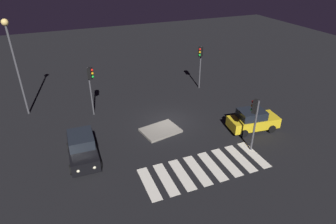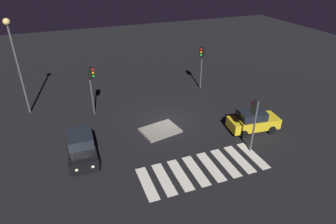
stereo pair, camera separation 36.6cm
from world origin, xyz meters
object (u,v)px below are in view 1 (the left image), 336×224
(traffic_island, at_px, (160,130))
(street_lamp, at_px, (13,53))
(car_black, at_px, (82,148))
(car_yellow, at_px, (253,120))
(traffic_light_east, at_px, (255,113))
(traffic_light_west, at_px, (91,80))
(traffic_light_north, at_px, (200,58))

(traffic_island, relative_size, street_lamp, 0.40)
(car_black, relative_size, street_lamp, 0.52)
(car_yellow, bearing_deg, traffic_island, 166.84)
(traffic_light_east, height_order, traffic_light_west, traffic_light_west)
(street_lamp, bearing_deg, traffic_light_north, -2.75)
(traffic_island, distance_m, car_yellow, 7.65)
(traffic_light_west, relative_size, street_lamp, 0.53)
(car_yellow, bearing_deg, traffic_light_west, 153.81)
(traffic_island, distance_m, traffic_light_east, 7.74)
(car_yellow, xyz_separation_m, traffic_light_north, (-0.19, 9.18, 2.59))
(traffic_island, xyz_separation_m, car_black, (-6.34, -1.33, 0.84))
(car_black, bearing_deg, traffic_light_east, 75.03)
(car_black, height_order, street_lamp, street_lamp)
(car_black, height_order, traffic_light_west, traffic_light_west)
(traffic_light_east, xyz_separation_m, street_lamp, (-15.40, 12.26, 2.58))
(car_black, height_order, car_yellow, car_black)
(traffic_island, height_order, traffic_light_east, traffic_light_east)
(car_yellow, relative_size, street_lamp, 0.51)
(traffic_island, distance_m, car_black, 6.53)
(traffic_light_north, bearing_deg, street_lamp, -45.89)
(traffic_light_east, distance_m, traffic_light_west, 13.78)
(traffic_light_east, bearing_deg, traffic_island, 12.95)
(traffic_light_east, height_order, street_lamp, street_lamp)
(car_yellow, xyz_separation_m, street_lamp, (-17.31, 10.00, 4.80))
(traffic_island, height_order, car_black, car_black)
(traffic_light_west, height_order, traffic_light_north, traffic_light_north)
(traffic_light_north, bearing_deg, traffic_island, 0.37)
(traffic_island, relative_size, traffic_light_west, 0.75)
(car_yellow, bearing_deg, traffic_light_north, 97.61)
(traffic_light_east, bearing_deg, traffic_light_north, -43.13)
(car_yellow, relative_size, traffic_light_west, 0.95)
(car_black, distance_m, traffic_light_west, 6.97)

